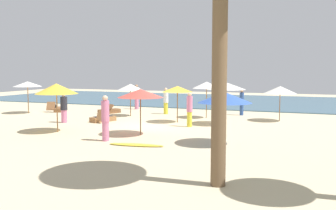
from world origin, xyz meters
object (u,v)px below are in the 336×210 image
(umbrella_8, at_px, (226,86))
(person_2, at_px, (166,101))
(umbrella_0, at_px, (140,93))
(umbrella_4, at_px, (177,89))
(umbrella_6, at_px, (28,84))
(umbrella_7, at_px, (56,89))
(person_3, at_px, (105,118))
(lounger_2, at_px, (59,109))
(umbrella_2, at_px, (207,85))
(umbrella_3, at_px, (280,90))
(person_4, at_px, (137,97))
(lounger_1, at_px, (109,111))
(lounger_0, at_px, (103,119))
(dog, at_px, (53,106))
(person_1, at_px, (242,102))
(umbrella_1, at_px, (225,97))
(umbrella_5, at_px, (130,87))
(surfboard, at_px, (136,145))
(person_0, at_px, (190,109))
(person_5, at_px, (64,108))

(umbrella_8, distance_m, person_2, 5.96)
(umbrella_0, height_order, umbrella_4, umbrella_0)
(umbrella_6, bearing_deg, umbrella_7, -39.76)
(person_3, bearing_deg, lounger_2, 136.28)
(umbrella_0, xyz_separation_m, umbrella_2, (1.22, 6.90, 0.11))
(umbrella_3, height_order, person_4, umbrella_3)
(lounger_2, bearing_deg, lounger_1, 4.37)
(lounger_1, bearing_deg, lounger_0, -65.09)
(umbrella_6, relative_size, lounger_0, 1.26)
(umbrella_7, bearing_deg, dog, 129.36)
(person_1, distance_m, person_3, 11.52)
(person_1, height_order, person_3, person_3)
(umbrella_8, bearing_deg, umbrella_0, -122.94)
(umbrella_4, bearing_deg, umbrella_1, -53.27)
(umbrella_2, height_order, lounger_0, umbrella_2)
(umbrella_5, distance_m, person_4, 4.30)
(umbrella_0, bearing_deg, umbrella_7, -169.68)
(umbrella_2, xyz_separation_m, person_1, (1.79, 2.15, -1.17))
(person_4, bearing_deg, person_3, -70.00)
(umbrella_3, bearing_deg, umbrella_1, -100.76)
(umbrella_7, xyz_separation_m, person_1, (7.06, 9.78, -1.22))
(umbrella_1, bearing_deg, surfboard, -154.70)
(surfboard, bearing_deg, person_2, 105.16)
(umbrella_2, relative_size, umbrella_8, 0.98)
(umbrella_8, height_order, lounger_0, umbrella_8)
(lounger_1, bearing_deg, surfboard, -54.47)
(umbrella_5, relative_size, person_0, 1.14)
(person_2, bearing_deg, dog, 178.58)
(umbrella_2, relative_size, person_5, 1.35)
(umbrella_4, height_order, dog, umbrella_4)
(umbrella_7, xyz_separation_m, person_2, (2.19, 8.60, -1.19))
(umbrella_7, bearing_deg, surfboard, -17.16)
(umbrella_4, height_order, lounger_1, umbrella_4)
(umbrella_0, relative_size, person_5, 1.28)
(umbrella_0, distance_m, person_2, 8.14)
(umbrella_1, height_order, person_1, umbrella_1)
(umbrella_2, height_order, person_1, umbrella_2)
(lounger_0, bearing_deg, lounger_1, 114.91)
(umbrella_7, height_order, person_1, umbrella_7)
(umbrella_0, bearing_deg, person_3, -111.91)
(umbrella_8, bearing_deg, umbrella_7, -142.91)
(umbrella_6, height_order, person_1, umbrella_6)
(umbrella_0, height_order, person_0, umbrella_0)
(umbrella_2, relative_size, person_2, 1.27)
(umbrella_2, distance_m, umbrella_6, 12.15)
(umbrella_0, height_order, person_2, umbrella_0)
(lounger_2, distance_m, person_0, 11.38)
(umbrella_4, xyz_separation_m, umbrella_6, (-10.96, 0.42, 0.10))
(person_3, bearing_deg, person_0, 67.34)
(umbrella_1, distance_m, lounger_1, 12.40)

